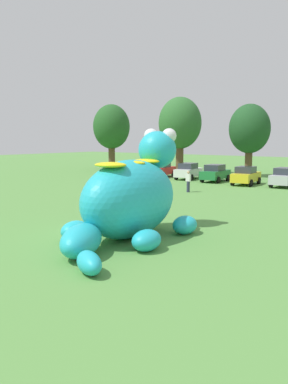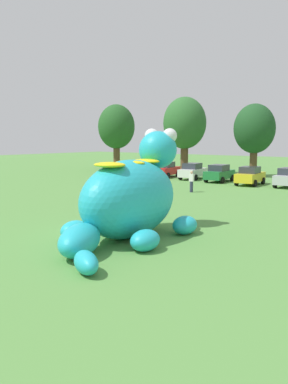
# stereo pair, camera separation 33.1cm
# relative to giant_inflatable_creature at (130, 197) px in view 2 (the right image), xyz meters

# --- Properties ---
(ground_plane) EXTENTS (160.00, 160.00, 0.00)m
(ground_plane) POSITION_rel_giant_inflatable_creature_xyz_m (-1.22, -0.36, -1.77)
(ground_plane) COLOR #568E42
(giant_inflatable_creature) EXTENTS (5.78, 9.10, 4.83)m
(giant_inflatable_creature) POSITION_rel_giant_inflatable_creature_xyz_m (0.00, 0.00, 0.00)
(giant_inflatable_creature) COLOR #23B2C6
(giant_inflatable_creature) RESTS_ON ground
(car_red) EXTENTS (2.46, 4.33, 1.72)m
(car_red) POSITION_rel_giant_inflatable_creature_xyz_m (-14.98, 23.61, -0.91)
(car_red) COLOR red
(car_red) RESTS_ON ground
(car_white) EXTENTS (2.41, 4.31, 1.72)m
(car_white) POSITION_rel_giant_inflatable_creature_xyz_m (-11.48, 23.58, -0.91)
(car_white) COLOR white
(car_white) RESTS_ON ground
(car_green) EXTENTS (2.22, 4.24, 1.72)m
(car_green) POSITION_rel_giant_inflatable_creature_xyz_m (-8.05, 23.07, -0.91)
(car_green) COLOR #1E7238
(car_green) RESTS_ON ground
(car_yellow) EXTENTS (2.28, 4.26, 1.72)m
(car_yellow) POSITION_rel_giant_inflatable_creature_xyz_m (-4.47, 22.38, -0.91)
(car_yellow) COLOR yellow
(car_yellow) RESTS_ON ground
(tree_far_left) EXTENTS (4.99, 4.99, 8.86)m
(tree_far_left) POSITION_rel_giant_inflatable_creature_xyz_m (-26.81, 28.47, 4.03)
(tree_far_left) COLOR brown
(tree_far_left) RESTS_ON ground
(tree_left) EXTENTS (5.24, 5.24, 9.30)m
(tree_left) POSITION_rel_giant_inflatable_creature_xyz_m (-16.26, 29.26, 4.31)
(tree_left) COLOR brown
(tree_left) RESTS_ON ground
(tree_mid_left) EXTENTS (4.57, 4.57, 8.12)m
(tree_mid_left) POSITION_rel_giant_inflatable_creature_xyz_m (-7.69, 30.26, 3.54)
(tree_mid_left) COLOR brown
(tree_mid_left) RESTS_ON ground
(spectator_near_inflatable) EXTENTS (0.38, 0.26, 1.71)m
(spectator_near_inflatable) POSITION_rel_giant_inflatable_creature_xyz_m (-5.97, 14.58, -0.91)
(spectator_near_inflatable) COLOR #2D334C
(spectator_near_inflatable) RESTS_ON ground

